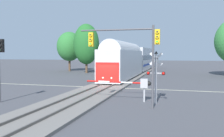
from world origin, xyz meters
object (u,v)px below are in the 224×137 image
(traffic_signal_near_right, at_px, (131,46))
(traffic_signal_near_left, at_px, (0,58))
(crossing_gate_near, at_px, (138,84))
(commuter_train, at_px, (135,59))
(pine_left_background, at_px, (69,47))
(crossing_signal_mast, at_px, (156,72))
(oak_behind_train, at_px, (86,44))

(traffic_signal_near_right, relative_size, traffic_signal_near_left, 1.10)
(traffic_signal_near_right, height_order, traffic_signal_near_left, traffic_signal_near_right)
(crossing_gate_near, height_order, traffic_signal_near_right, traffic_signal_near_right)
(commuter_train, bearing_deg, traffic_signal_near_right, -80.82)
(traffic_signal_near_left, bearing_deg, commuter_train, 79.50)
(traffic_signal_near_left, relative_size, pine_left_background, 0.61)
(crossing_signal_mast, relative_size, traffic_signal_near_right, 0.70)
(crossing_signal_mast, xyz_separation_m, pine_left_background, (-20.95, 29.53, 2.86))
(crossing_signal_mast, bearing_deg, commuter_train, 103.06)
(traffic_signal_near_right, distance_m, traffic_signal_near_left, 9.98)
(oak_behind_train, height_order, pine_left_background, oak_behind_train)
(crossing_signal_mast, distance_m, pine_left_background, 36.32)
(commuter_train, height_order, crossing_gate_near, commuter_train)
(crossing_signal_mast, xyz_separation_m, traffic_signal_near_left, (-11.49, -2.58, 1.04))
(crossing_gate_near, bearing_deg, traffic_signal_near_right, -93.96)
(traffic_signal_near_right, bearing_deg, commuter_train, 99.18)
(pine_left_background, bearing_deg, crossing_gate_near, -56.06)
(traffic_signal_near_right, bearing_deg, crossing_signal_mast, 45.42)
(crossing_gate_near, relative_size, crossing_signal_mast, 1.34)
(commuter_train, height_order, crossing_signal_mast, commuter_train)
(oak_behind_train, bearing_deg, crossing_signal_mast, -58.84)
(oak_behind_train, bearing_deg, traffic_signal_near_right, -62.95)
(crossing_gate_near, bearing_deg, pine_left_background, 123.94)
(traffic_signal_near_left, distance_m, oak_behind_train, 28.73)
(traffic_signal_near_left, bearing_deg, traffic_signal_near_right, 5.57)
(crossing_gate_near, distance_m, oak_behind_train, 29.21)
(crossing_gate_near, height_order, oak_behind_train, oak_behind_train)
(traffic_signal_near_right, relative_size, pine_left_background, 0.67)
(crossing_signal_mast, distance_m, traffic_signal_near_right, 2.96)
(crossing_signal_mast, xyz_separation_m, traffic_signal_near_right, (-1.60, -1.62, 1.89))
(commuter_train, bearing_deg, traffic_signal_near_left, -100.50)
(commuter_train, distance_m, traffic_signal_near_right, 28.41)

